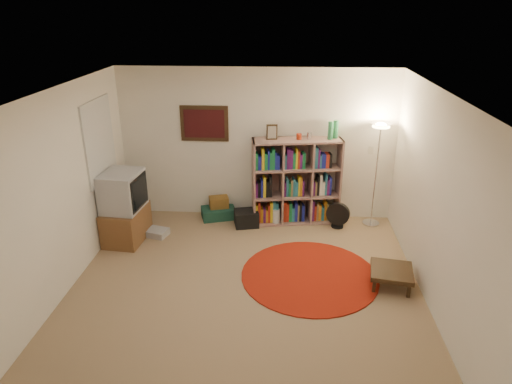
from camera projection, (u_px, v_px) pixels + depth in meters
room at (240, 197)px, 5.45m from camera, size 4.54×4.54×2.54m
bookshelf at (295, 183)px, 7.45m from camera, size 1.47×0.62×1.71m
floor_lamp at (379, 141)px, 7.05m from camera, size 0.39×0.39×1.72m
floor_fan at (338, 215)px, 7.40m from camera, size 0.39×0.25×0.43m
tv_stand at (125, 208)px, 6.89m from camera, size 0.60×0.81×1.11m
dvd_box at (157, 233)px, 7.19m from camera, size 0.38×0.34×0.11m
suitcase at (219, 213)px, 7.79m from camera, size 0.64×0.51×0.18m
wicker_basket at (219, 202)px, 7.76m from camera, size 0.37×0.30×0.18m
duffel_bag at (246, 218)px, 7.49m from camera, size 0.44×0.39×0.26m
paper_towel at (276, 217)px, 7.54m from camera, size 0.15×0.15×0.27m
red_rug at (309, 275)px, 6.15m from camera, size 1.84×1.84×0.02m
side_table at (392, 272)px, 5.87m from camera, size 0.60×0.60×0.24m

